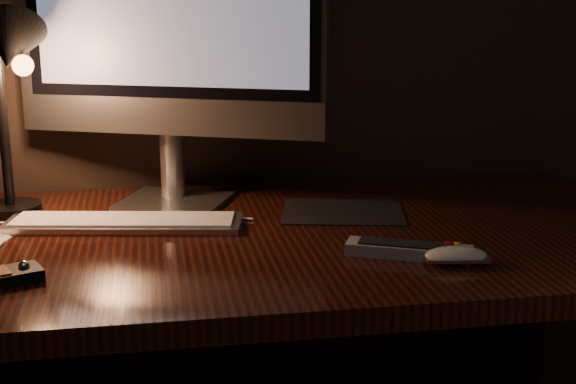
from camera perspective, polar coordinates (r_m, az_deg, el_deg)
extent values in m
cube|color=#36140C|center=(1.43, -4.04, -3.72)|extent=(1.60, 0.75, 0.04)
cube|color=black|center=(2.07, 16.60, -9.66)|extent=(0.06, 0.06, 0.71)
cube|color=black|center=(1.85, -5.03, -8.61)|extent=(1.48, 0.02, 0.51)
cube|color=silver|center=(1.64, -8.08, -0.66)|extent=(0.26, 0.24, 0.01)
cylinder|color=silver|center=(1.65, -8.21, 2.06)|extent=(0.06, 0.06, 0.14)
cube|color=silver|center=(1.58, -8.57, 13.24)|extent=(0.59, 0.28, 0.51)
cube|color=silver|center=(1.49, -11.60, -2.12)|extent=(0.44, 0.19, 0.02)
cube|color=black|center=(1.56, 3.91, -1.41)|extent=(0.27, 0.23, 0.00)
ellipsoid|color=white|center=(1.29, 11.84, -4.59)|extent=(0.11, 0.07, 0.02)
cube|color=#929498|center=(1.31, 8.58, -4.15)|extent=(0.20, 0.13, 0.02)
cube|color=black|center=(1.31, 8.60, -3.69)|extent=(0.16, 0.10, 0.00)
cylinder|color=red|center=(1.31, 8.60, -3.56)|extent=(0.01, 0.01, 0.00)
cylinder|color=#0C8C19|center=(1.31, 8.60, -3.56)|extent=(0.01, 0.01, 0.00)
cylinder|color=gold|center=(1.31, 8.60, -3.56)|extent=(0.01, 0.01, 0.00)
cylinder|color=#1433BF|center=(1.31, 8.60, -3.56)|extent=(0.01, 0.01, 0.00)
cylinder|color=black|center=(1.64, -19.12, -1.10)|extent=(0.15, 0.15, 0.02)
cylinder|color=black|center=(1.61, -19.57, 4.33)|extent=(0.03, 0.03, 0.30)
cone|color=black|center=(1.55, -19.11, 9.74)|extent=(0.14, 0.16, 0.15)
sphere|color=#FFB266|center=(1.52, -18.34, 8.54)|extent=(0.04, 0.04, 0.04)
cylinder|color=white|center=(1.53, -12.26, -1.92)|extent=(0.51, 0.20, 0.00)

